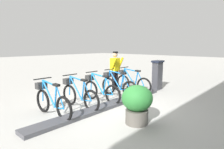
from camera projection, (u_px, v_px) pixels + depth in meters
ground_plane at (108, 107)px, 6.00m from camera, size 60.00×60.00×0.00m
dock_rail_base at (108, 105)px, 5.99m from camera, size 0.44×5.41×0.10m
payment_kiosk at (157, 75)px, 8.28m from camera, size 0.36×0.52×1.28m
bike_docked_0 at (132, 82)px, 7.89m from camera, size 1.72×0.54×1.02m
bike_docked_1 at (117, 85)px, 7.22m from camera, size 1.72×0.54×1.02m
bike_docked_2 at (100, 89)px, 6.54m from camera, size 1.72×0.54×1.02m
bike_docked_3 at (78, 94)px, 5.87m from camera, size 1.72×0.54×1.02m
bike_docked_4 at (51, 101)px, 5.19m from camera, size 1.72×0.54×1.02m
worker_near_rack at (115, 69)px, 8.30m from camera, size 0.48×0.65×1.66m
planter_bush at (137, 102)px, 4.66m from camera, size 0.76×0.76×0.97m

